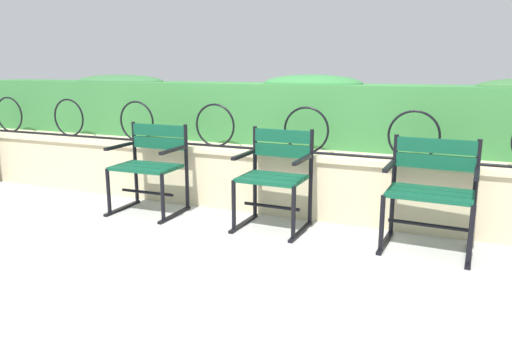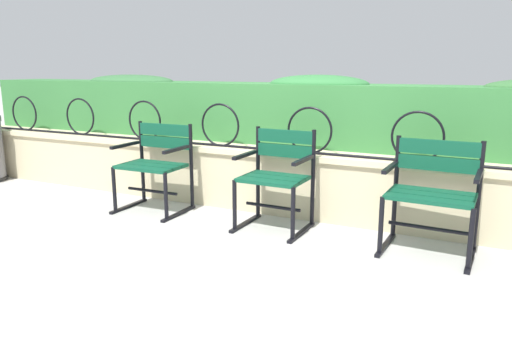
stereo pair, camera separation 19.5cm
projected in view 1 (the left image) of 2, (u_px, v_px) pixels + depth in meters
ground_plane at (249, 242)px, 3.76m from camera, size 60.00×60.00×0.00m
stone_wall at (287, 181)px, 4.50m from camera, size 8.52×0.41×0.59m
iron_arch_fence at (262, 131)px, 4.41m from camera, size 7.96×0.02×0.42m
hedge_row at (304, 111)px, 4.81m from camera, size 8.35×0.63×0.69m
park_chair_left at (151, 164)px, 4.50m from camera, size 0.64×0.53×0.83m
park_chair_centre at (275, 175)px, 4.05m from camera, size 0.58×0.53×0.84m
park_chair_right at (431, 189)px, 3.57m from camera, size 0.66×0.54×0.83m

